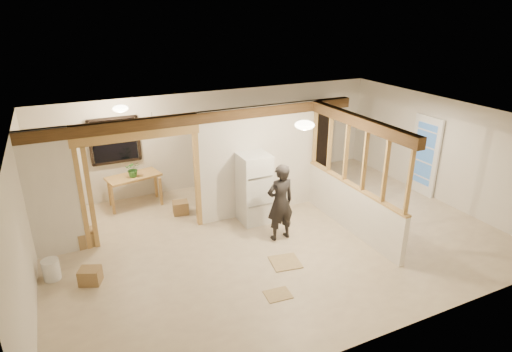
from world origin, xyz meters
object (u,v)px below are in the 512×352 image
woman (280,202)px  refrigerator (254,188)px  bookshelf (315,137)px  work_table (135,190)px  shop_vac (50,209)px

woman → refrigerator: bearing=-83.4°
woman → bookshelf: size_ratio=0.83×
woman → work_table: (-2.38, 2.88, -0.43)m
refrigerator → shop_vac: (-4.11, 1.97, -0.52)m
work_table → woman: bearing=-62.4°
woman → shop_vac: size_ratio=3.11×
bookshelf → refrigerator: bearing=-143.6°
woman → bookshelf: 4.22m
shop_vac → bookshelf: 7.12m
work_table → bookshelf: bearing=-9.3°
woman → work_table: size_ratio=1.34×
refrigerator → woman: (0.14, -0.93, 0.03)m
work_table → refrigerator: bearing=-52.9°
refrigerator → work_table: size_ratio=1.29×
refrigerator → woman: size_ratio=0.96×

